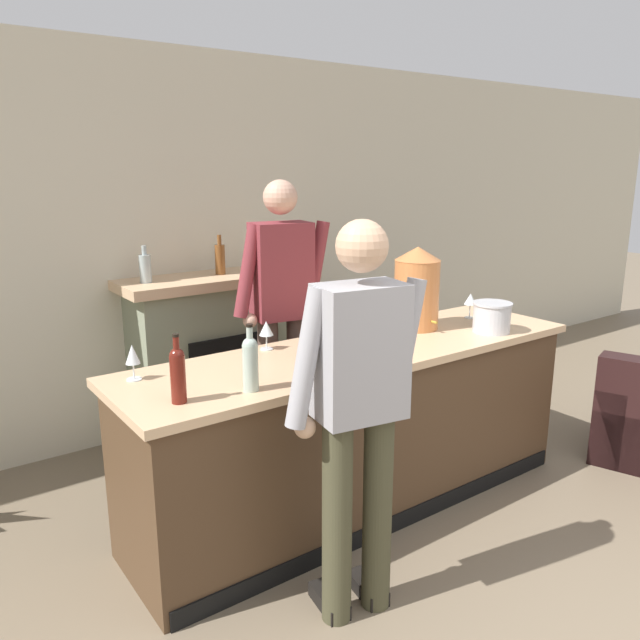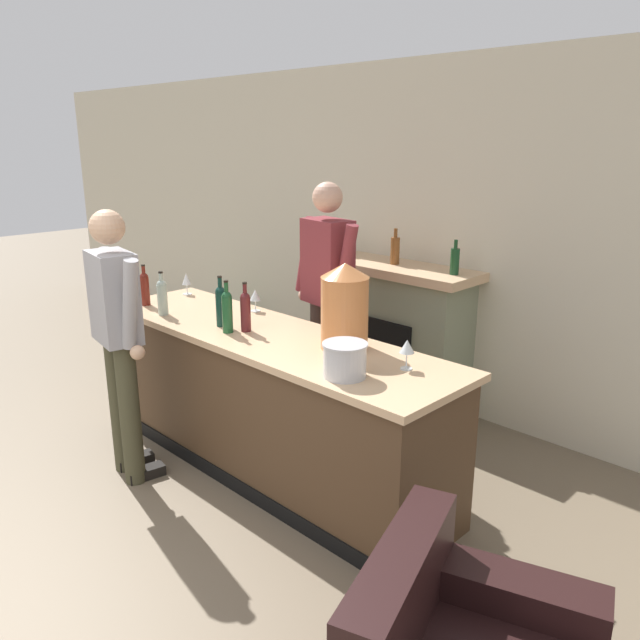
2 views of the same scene
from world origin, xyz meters
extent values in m
cube|color=beige|center=(0.00, 3.90, 1.38)|extent=(12.00, 0.07, 2.75)
cube|color=#4B3421|center=(0.01, 2.17, 0.46)|extent=(2.71, 0.69, 0.92)
cube|color=#D5AD82|center=(0.01, 2.17, 0.94)|extent=(2.78, 0.76, 0.04)
cube|color=black|center=(0.01, 1.82, 0.05)|extent=(2.65, 0.01, 0.10)
cube|color=gray|center=(-0.12, 3.64, 0.56)|extent=(1.29, 0.44, 1.12)
cube|color=black|center=(-0.12, 3.41, 0.42)|extent=(0.71, 0.02, 0.71)
cube|color=#D5AD82|center=(-0.12, 3.62, 1.15)|extent=(1.45, 0.52, 0.07)
cylinder|color=#A2B0AF|center=(-0.66, 3.62, 1.28)|extent=(0.08, 0.08, 0.19)
cylinder|color=#A2B0AF|center=(-0.66, 3.62, 1.40)|extent=(0.03, 0.03, 0.06)
cylinder|color=brown|center=(-0.10, 3.62, 1.29)|extent=(0.07, 0.07, 0.21)
cylinder|color=brown|center=(-0.10, 3.62, 1.43)|extent=(0.03, 0.03, 0.07)
cylinder|color=#153D20|center=(0.45, 3.62, 1.28)|extent=(0.07, 0.07, 0.19)
cylinder|color=#153D20|center=(0.45, 3.62, 1.41)|extent=(0.03, 0.03, 0.06)
cube|color=black|center=(1.97, 1.68, 0.26)|extent=(0.82, 0.45, 0.53)
cylinder|color=#42402A|center=(-0.49, 1.44, 0.47)|extent=(0.13, 0.13, 0.94)
cube|color=black|center=(-0.47, 1.51, 0.04)|extent=(0.14, 0.25, 0.07)
cylinder|color=#42402A|center=(-0.68, 1.48, 0.47)|extent=(0.13, 0.13, 0.94)
cube|color=black|center=(-0.67, 1.55, 0.04)|extent=(0.14, 0.25, 0.07)
cube|color=#9B999E|center=(-0.58, 1.46, 1.22)|extent=(0.39, 0.28, 0.56)
cylinder|color=#9B999E|center=(-0.35, 1.44, 1.22)|extent=(0.20, 0.08, 0.57)
sphere|color=tan|center=(-0.35, 1.46, 0.92)|extent=(0.09, 0.09, 0.09)
cylinder|color=#9B999E|center=(-0.81, 1.52, 1.22)|extent=(0.20, 0.08, 0.57)
sphere|color=tan|center=(-0.80, 1.54, 0.92)|extent=(0.09, 0.09, 0.09)
sphere|color=tan|center=(-0.58, 1.46, 1.65)|extent=(0.21, 0.21, 0.21)
cylinder|color=brown|center=(-0.19, 2.84, 0.51)|extent=(0.13, 0.13, 1.02)
cube|color=black|center=(-0.20, 2.77, 0.04)|extent=(0.14, 0.25, 0.07)
cylinder|color=brown|center=(0.01, 2.81, 0.51)|extent=(0.13, 0.13, 1.02)
cube|color=black|center=(0.00, 2.74, 0.04)|extent=(0.14, 0.25, 0.07)
cube|color=maroon|center=(-0.09, 2.83, 1.32)|extent=(0.39, 0.27, 0.60)
cylinder|color=maroon|center=(-0.32, 2.84, 1.33)|extent=(0.20, 0.08, 0.57)
sphere|color=#D6A287|center=(-0.32, 2.82, 1.03)|extent=(0.09, 0.09, 0.09)
cylinder|color=maroon|center=(0.14, 2.77, 1.33)|extent=(0.20, 0.08, 0.57)
sphere|color=#D6A287|center=(0.13, 2.75, 1.03)|extent=(0.09, 0.09, 0.09)
sphere|color=#D6A287|center=(-0.09, 2.83, 1.76)|extent=(0.21, 0.21, 0.21)
cylinder|color=#C6753F|center=(0.56, 2.30, 1.18)|extent=(0.28, 0.28, 0.43)
cone|color=#C6753F|center=(0.56, 2.30, 1.43)|extent=(0.28, 0.28, 0.08)
cylinder|color=#B29333|center=(0.56, 2.14, 1.03)|extent=(0.02, 0.04, 0.02)
cylinder|color=silver|center=(0.87, 1.97, 1.05)|extent=(0.22, 0.22, 0.17)
cylinder|color=silver|center=(0.87, 1.97, 1.14)|extent=(0.24, 0.24, 0.01)
cylinder|color=#A7BBAE|center=(-0.82, 1.94, 1.07)|extent=(0.07, 0.07, 0.21)
sphere|color=#A7BBAE|center=(-0.82, 1.94, 1.18)|extent=(0.07, 0.07, 0.07)
cylinder|color=#A7BBAE|center=(-0.82, 1.94, 1.22)|extent=(0.03, 0.03, 0.08)
cylinder|color=black|center=(-0.82, 1.94, 1.27)|extent=(0.03, 0.03, 0.01)
cylinder|color=#0E3129|center=(-0.32, 2.06, 1.08)|extent=(0.07, 0.07, 0.23)
sphere|color=#0E3129|center=(-0.32, 2.06, 1.20)|extent=(0.06, 0.06, 0.06)
cylinder|color=#0E3129|center=(-0.32, 2.06, 1.24)|extent=(0.03, 0.03, 0.09)
cylinder|color=black|center=(-0.32, 2.06, 1.29)|extent=(0.03, 0.03, 0.01)
cylinder|color=#194B27|center=(-0.17, 2.01, 1.08)|extent=(0.07, 0.07, 0.24)
sphere|color=#194B27|center=(-0.17, 2.01, 1.20)|extent=(0.06, 0.06, 0.06)
cylinder|color=#194B27|center=(-0.17, 2.01, 1.24)|extent=(0.03, 0.03, 0.09)
cylinder|color=black|center=(-0.17, 2.01, 1.30)|extent=(0.03, 0.03, 0.01)
cylinder|color=#521A1D|center=(-0.11, 2.10, 1.07)|extent=(0.07, 0.07, 0.22)
sphere|color=#521A1D|center=(-0.11, 2.10, 1.19)|extent=(0.06, 0.06, 0.06)
cylinder|color=#521A1D|center=(-0.11, 2.10, 1.23)|extent=(0.03, 0.03, 0.09)
cylinder|color=black|center=(-0.11, 2.10, 1.28)|extent=(0.03, 0.03, 0.01)
cylinder|color=#5B1911|center=(-1.15, 1.99, 1.07)|extent=(0.07, 0.07, 0.21)
sphere|color=#5B1911|center=(-1.15, 1.99, 1.17)|extent=(0.06, 0.06, 0.06)
cylinder|color=#5B1911|center=(-1.15, 1.99, 1.21)|extent=(0.03, 0.03, 0.08)
cylinder|color=black|center=(-1.15, 1.99, 1.26)|extent=(0.03, 0.03, 0.01)
cylinder|color=silver|center=(1.04, 2.28, 0.97)|extent=(0.07, 0.07, 0.01)
cylinder|color=silver|center=(1.04, 2.28, 1.01)|extent=(0.01, 0.01, 0.09)
cone|color=silver|center=(1.04, 2.28, 1.09)|extent=(0.08, 0.08, 0.07)
cylinder|color=silver|center=(-0.43, 2.45, 0.97)|extent=(0.07, 0.07, 0.01)
cylinder|color=silver|center=(-0.43, 2.45, 1.01)|extent=(0.01, 0.01, 0.08)
cone|color=silver|center=(-0.43, 2.45, 1.08)|extent=(0.08, 0.08, 0.08)
cylinder|color=silver|center=(-1.20, 2.39, 0.97)|extent=(0.07, 0.07, 0.01)
cylinder|color=silver|center=(-1.20, 2.39, 1.01)|extent=(0.01, 0.01, 0.08)
cone|color=silver|center=(-1.20, 2.39, 1.09)|extent=(0.07, 0.07, 0.09)
camera|label=1|loc=(-2.13, -0.40, 1.95)|focal=35.00mm
camera|label=2|loc=(2.91, -0.28, 2.16)|focal=35.00mm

